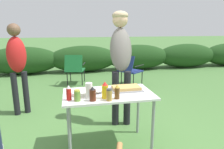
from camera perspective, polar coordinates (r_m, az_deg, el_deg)
ground_plane at (r=2.80m, az=-0.98°, el=-19.80°), size 60.00×60.00×0.00m
shrub_hedge at (r=7.10m, az=-8.10°, el=4.49°), size 14.40×0.90×0.91m
folding_table at (r=2.50m, az=-1.04°, el=-6.99°), size 1.10×0.64×0.74m
food_tray at (r=2.58m, az=4.09°, el=-4.00°), size 0.40×0.24×0.06m
plate_stack at (r=2.44m, az=-9.23°, el=-5.32°), size 0.20×0.20×0.04m
mixing_bowl at (r=2.51m, az=-4.44°, el=-4.34°), size 0.20×0.20×0.07m
paper_cup_stack at (r=2.31m, az=-6.58°, el=-4.54°), size 0.08×0.08×0.18m
relish_jar at (r=2.24m, az=-9.90°, el=-5.89°), size 0.07×0.07×0.13m
beer_bottle at (r=2.27m, az=1.45°, el=-5.04°), size 0.06×0.06×0.17m
ketchup_bottle at (r=2.28m, az=-12.24°, el=-5.19°), size 0.06×0.06×0.17m
mustard_bottle at (r=2.27m, az=-2.02°, el=-4.57°), size 0.07×0.07×0.20m
bbq_sauce_bottle at (r=2.21m, az=-5.54°, el=-5.59°), size 0.07×0.07×0.16m
spice_jar at (r=2.21m, az=-0.82°, el=-5.81°), size 0.06×0.06×0.14m
standing_person_in_navy_coat at (r=3.14m, az=2.51°, el=6.40°), size 0.40×0.53×1.79m
standing_person_in_olive_jacket at (r=3.80m, az=-25.48°, el=3.64°), size 0.38×0.33×1.60m
camp_chair_green_behind_table at (r=5.29m, az=5.02°, el=1.67°), size 0.75×0.72×0.83m
camp_chair_near_hedge at (r=5.48m, az=-10.56°, el=1.90°), size 0.58×0.68×0.83m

